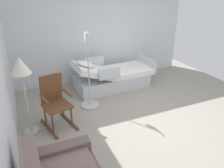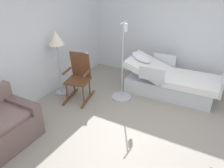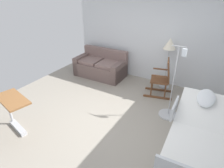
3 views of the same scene
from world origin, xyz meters
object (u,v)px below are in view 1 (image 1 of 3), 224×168
Objects in this scene: rocking_chair at (55,102)px; floor_lamp at (21,71)px; hospital_bed at (112,77)px; iv_pole at (90,96)px.

rocking_chair is 0.88m from floor_lamp.
iv_pole is (-0.73, 0.88, -0.04)m from hospital_bed.
iv_pole is at bearing 129.67° from hospital_bed.
floor_lamp is at bearing 119.29° from hospital_bed.
floor_lamp reaches higher than rocking_chair.
iv_pole reaches higher than floor_lamp.
iv_pole is at bearing -68.98° from floor_lamp.
hospital_bed is at bearing -50.33° from iv_pole.
hospital_bed is 2.70m from floor_lamp.
hospital_bed is 2.05× the size of rocking_chair.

